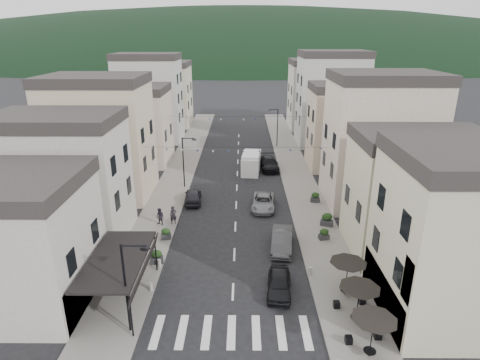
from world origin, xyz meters
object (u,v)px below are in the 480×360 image
object	(u,v)px
parked_car_b	(282,240)
pedestrian_a	(173,215)
parked_car_d	(269,163)
delivery_van	(251,162)
parked_car_a	(279,283)
parked_car_c	(263,202)
pedestrian_b	(160,217)
parked_car_e	(193,196)

from	to	relation	value
parked_car_b	pedestrian_a	size ratio (longest dim) A/B	2.68
parked_car_d	delivery_van	size ratio (longest dim) A/B	0.95
parked_car_a	pedestrian_a	distance (m)	13.71
delivery_van	pedestrian_a	bearing A→B (deg)	-110.14
parked_car_a	parked_car_c	world-z (taller)	parked_car_a
parked_car_b	parked_car_d	bearing A→B (deg)	96.12
parked_car_c	delivery_van	xyz separation A→B (m)	(-1.01, 11.57, 0.60)
parked_car_d	parked_car_b	bearing A→B (deg)	-94.39
parked_car_a	parked_car_d	bearing A→B (deg)	93.35
parked_car_c	parked_car_d	bearing A→B (deg)	88.33
parked_car_b	pedestrian_b	size ratio (longest dim) A/B	2.82
parked_car_d	parked_car_a	bearing A→B (deg)	-95.81
parked_car_a	pedestrian_a	xyz separation A→B (m)	(-9.00, 10.34, 0.31)
parked_car_e	parked_car_a	bearing A→B (deg)	112.13
parked_car_b	delivery_van	size ratio (longest dim) A/B	0.83
parked_car_e	pedestrian_b	distance (m)	6.12
parked_car_c	parked_car_e	size ratio (longest dim) A/B	1.16
parked_car_a	pedestrian_b	size ratio (longest dim) A/B	2.45
parked_car_a	parked_car_b	bearing A→B (deg)	88.42
parked_car_c	delivery_van	world-z (taller)	delivery_van
parked_car_e	delivery_van	distance (m)	11.95
parked_car_a	parked_car_b	world-z (taller)	parked_car_b
parked_car_b	parked_car_e	bearing A→B (deg)	138.08
parked_car_b	parked_car_c	world-z (taller)	parked_car_b
parked_car_b	pedestrian_b	distance (m)	11.67
parked_car_d	pedestrian_a	bearing A→B (deg)	-124.95
parked_car_a	delivery_van	distance (m)	25.84
parked_car_d	delivery_van	xyz separation A→B (m)	(-2.39, -1.01, 0.50)
delivery_van	pedestrian_a	size ratio (longest dim) A/B	3.21
parked_car_c	pedestrian_a	world-z (taller)	pedestrian_a
parked_car_b	parked_car_d	distance (m)	20.82
parked_car_d	parked_car_e	bearing A→B (deg)	-132.09
parked_car_b	parked_car_e	distance (m)	12.94
pedestrian_a	pedestrian_b	xyz separation A→B (m)	(-1.18, -0.26, -0.05)
parked_car_b	parked_car_d	world-z (taller)	parked_car_d
delivery_van	parked_car_c	bearing A→B (deg)	-78.99
parked_car_a	delivery_van	xyz separation A→B (m)	(-1.41, 25.79, 0.59)
parked_car_e	delivery_van	xyz separation A→B (m)	(6.39, 10.08, 0.56)
parked_car_d	pedestrian_a	world-z (taller)	pedestrian_a
parked_car_a	parked_car_e	world-z (taller)	parked_car_e
pedestrian_a	parked_car_d	bearing A→B (deg)	36.19
parked_car_c	parked_car_d	size ratio (longest dim) A/B	0.92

